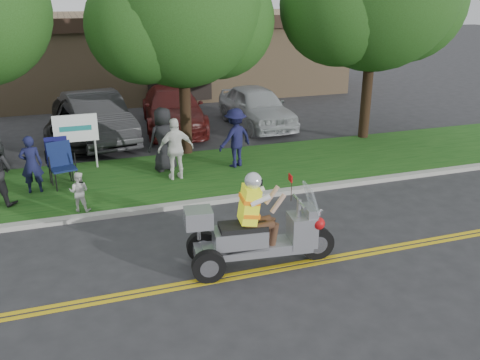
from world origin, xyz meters
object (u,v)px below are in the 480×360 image
object	(u,v)px
trike_scooter	(255,234)
parked_car_left	(96,117)
lawn_chair_b	(61,162)
parked_car_mid	(86,119)
parked_car_far_right	(256,106)
spectator_adult_right	(176,149)
lawn_chair_a	(58,156)
spectator_adult_left	(31,164)
parked_car_right	(173,108)

from	to	relation	value
trike_scooter	parked_car_left	size ratio (longest dim) A/B	0.58
lawn_chair_b	parked_car_mid	size ratio (longest dim) A/B	0.22
parked_car_left	parked_car_far_right	distance (m)	6.14
spectator_adult_right	lawn_chair_b	bearing A→B (deg)	-13.16
trike_scooter	parked_car_mid	bearing A→B (deg)	110.74
parked_car_mid	spectator_adult_right	bearing A→B (deg)	-64.00
lawn_chair_a	spectator_adult_left	bearing A→B (deg)	-127.65
parked_car_right	trike_scooter	bearing A→B (deg)	-87.63
spectator_adult_left	parked_car_left	xyz separation A→B (m)	(1.96, 4.94, -0.02)
trike_scooter	parked_car_far_right	size ratio (longest dim) A/B	0.64
spectator_adult_right	parked_car_right	bearing A→B (deg)	-104.97
spectator_adult_left	parked_car_right	bearing A→B (deg)	-130.34
spectator_adult_left	parked_car_far_right	distance (m)	9.53
spectator_adult_left	lawn_chair_a	bearing A→B (deg)	-124.21
parked_car_mid	parked_car_left	bearing A→B (deg)	-24.13
parked_car_right	spectator_adult_right	bearing A→B (deg)	-94.91
parked_car_left	parked_car_far_right	size ratio (longest dim) A/B	1.10
trike_scooter	parked_car_mid	distance (m)	10.73
parked_car_left	parked_car_far_right	world-z (taller)	parked_car_left
parked_car_left	trike_scooter	bearing A→B (deg)	-87.02
lawn_chair_b	parked_car_mid	distance (m)	4.91
trike_scooter	lawn_chair_a	size ratio (longest dim) A/B	2.58
spectator_adult_right	parked_car_far_right	distance (m)	6.78
lawn_chair_b	parked_car_left	distance (m)	4.80
parked_car_far_right	spectator_adult_right	bearing A→B (deg)	-132.51
parked_car_right	lawn_chair_b	bearing A→B (deg)	-121.54
spectator_adult_right	parked_car_far_right	size ratio (longest dim) A/B	0.37
parked_car_far_right	lawn_chair_a	bearing A→B (deg)	-154.03
trike_scooter	parked_car_left	distance (m)	10.46
parked_car_left	parked_car_right	xyz separation A→B (m)	(2.94, 0.81, -0.06)
lawn_chair_a	parked_car_left	size ratio (longest dim) A/B	0.23
lawn_chair_b	spectator_adult_right	world-z (taller)	spectator_adult_right
lawn_chair_b	parked_car_right	xyz separation A→B (m)	(4.17, 5.45, 0.01)
lawn_chair_a	parked_car_mid	bearing A→B (deg)	73.77
spectator_adult_right	parked_car_mid	world-z (taller)	spectator_adult_right
parked_car_left	parked_car_mid	xyz separation A→B (m)	(-0.36, 0.19, -0.09)
parked_car_left	parked_car_mid	world-z (taller)	parked_car_left
lawn_chair_b	trike_scooter	bearing A→B (deg)	-70.39
spectator_adult_left	parked_car_mid	world-z (taller)	spectator_adult_left
spectator_adult_left	parked_car_right	world-z (taller)	spectator_adult_left
lawn_chair_a	spectator_adult_right	xyz separation A→B (m)	(3.14, -1.11, 0.22)
spectator_adult_left	parked_car_far_right	bearing A→B (deg)	-148.03
parked_car_mid	parked_car_far_right	bearing A→B (deg)	2.92
spectator_adult_right	parked_car_left	xyz separation A→B (m)	(-1.81, 5.12, -0.13)
parked_car_mid	lawn_chair_b	bearing A→B (deg)	-96.39
lawn_chair_a	spectator_adult_left	size ratio (longest dim) A/B	0.76
lawn_chair_b	spectator_adult_left	bearing A→B (deg)	-170.67
parked_car_right	parked_car_far_right	xyz separation A→B (m)	(3.20, -0.71, 0.01)
lawn_chair_a	spectator_adult_right	distance (m)	3.33
trike_scooter	parked_car_right	xyz separation A→B (m)	(0.67, 11.02, 0.11)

